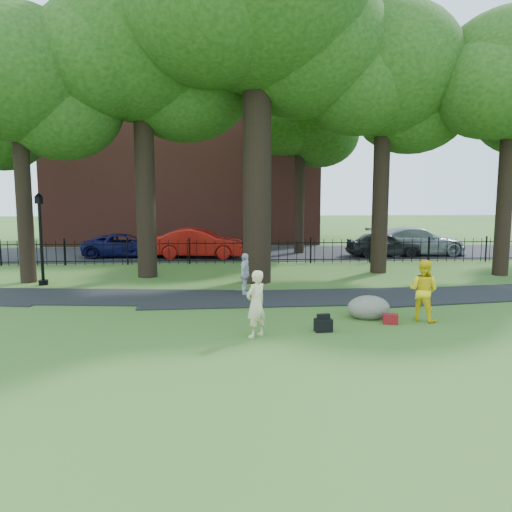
{
  "coord_description": "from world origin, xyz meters",
  "views": [
    {
      "loc": [
        -1.24,
        -12.39,
        3.58
      ],
      "look_at": [
        -0.35,
        2.0,
        1.69
      ],
      "focal_mm": 35.0,
      "sensor_mm": 36.0,
      "label": 1
    }
  ],
  "objects": [
    {
      "name": "red_bag",
      "position": [
        3.21,
        0.52,
        0.14
      ],
      "size": [
        0.44,
        0.34,
        0.27
      ],
      "primitive_type": "cube",
      "rotation": [
        0.0,
        0.0,
        -0.24
      ],
      "color": "maroon",
      "rests_on": "ground"
    },
    {
      "name": "street",
      "position": [
        0.0,
        16.0,
        0.0
      ],
      "size": [
        80.0,
        7.0,
        0.02
      ],
      "primitive_type": "cube",
      "color": "black",
      "rests_on": "ground"
    },
    {
      "name": "pedestrian",
      "position": [
        -0.57,
        4.52,
        0.73
      ],
      "size": [
        0.54,
        0.91,
        1.46
      ],
      "primitive_type": "imported",
      "rotation": [
        0.0,
        0.0,
        1.34
      ],
      "color": "silver",
      "rests_on": "ground"
    },
    {
      "name": "red_sedan",
      "position": [
        -2.63,
        14.29,
        0.79
      ],
      "size": [
        4.94,
        2.13,
        1.58
      ],
      "primitive_type": "imported",
      "rotation": [
        0.0,
        0.0,
        1.47
      ],
      "color": "#9E120C",
      "rests_on": "ground"
    },
    {
      "name": "iron_fence",
      "position": [
        0.0,
        12.0,
        0.6
      ],
      "size": [
        44.0,
        0.04,
        1.2
      ],
      "color": "black",
      "rests_on": "ground"
    },
    {
      "name": "ground",
      "position": [
        0.0,
        0.0,
        0.0
      ],
      "size": [
        120.0,
        120.0,
        0.0
      ],
      "primitive_type": "plane",
      "color": "#345B1F",
      "rests_on": "ground"
    },
    {
      "name": "silver_car",
      "position": [
        9.43,
        14.74,
        0.78
      ],
      "size": [
        5.44,
        2.31,
        1.57
      ],
      "primitive_type": "imported",
      "rotation": [
        0.0,
        0.0,
        1.59
      ],
      "color": "#979AA0",
      "rests_on": "ground"
    },
    {
      "name": "woman",
      "position": [
        -0.5,
        -0.46,
        0.83
      ],
      "size": [
        0.72,
        0.7,
        1.66
      ],
      "primitive_type": "imported",
      "rotation": [
        0.0,
        0.0,
        3.88
      ],
      "color": "beige",
      "rests_on": "ground"
    },
    {
      "name": "boulder",
      "position": [
        2.8,
        1.18,
        0.35
      ],
      "size": [
        1.41,
        1.21,
        0.7
      ],
      "primitive_type": "ellipsoid",
      "rotation": [
        0.0,
        0.0,
        0.3
      ],
      "color": "slate",
      "rests_on": "ground"
    },
    {
      "name": "tree_row",
      "position": [
        0.52,
        8.4,
        8.15
      ],
      "size": [
        26.82,
        7.96,
        12.42
      ],
      "color": "black",
      "rests_on": "ground"
    },
    {
      "name": "navy_van",
      "position": [
        -6.69,
        14.93,
        0.63
      ],
      "size": [
        4.6,
        2.28,
        1.25
      ],
      "primitive_type": "imported",
      "rotation": [
        0.0,
        0.0,
        1.62
      ],
      "color": "#0C0D3F",
      "rests_on": "ground"
    },
    {
      "name": "brick_building",
      "position": [
        -4.0,
        24.0,
        6.0
      ],
      "size": [
        18.0,
        8.0,
        12.0
      ],
      "primitive_type": "cube",
      "color": "brown",
      "rests_on": "ground"
    },
    {
      "name": "man",
      "position": [
        4.21,
        0.82,
        0.85
      ],
      "size": [
        1.05,
        1.04,
        1.71
      ],
      "primitive_type": "imported",
      "rotation": [
        0.0,
        0.0,
        2.4
      ],
      "color": "yellow",
      "rests_on": "ground"
    },
    {
      "name": "lamppost",
      "position": [
        -8.21,
        6.87,
        1.72
      ],
      "size": [
        0.35,
        0.35,
        3.51
      ],
      "rotation": [
        0.0,
        0.0,
        -0.34
      ],
      "color": "black",
      "rests_on": "ground"
    },
    {
      "name": "backpack",
      "position": [
        1.25,
        -0.11,
        0.16
      ],
      "size": [
        0.47,
        0.32,
        0.33
      ],
      "primitive_type": "cube",
      "rotation": [
        0.0,
        0.0,
        0.1
      ],
      "color": "black",
      "rests_on": "ground"
    },
    {
      "name": "footpath",
      "position": [
        1.0,
        3.9,
        0.0
      ],
      "size": [
        36.07,
        3.85,
        0.03
      ],
      "primitive_type": "cube",
      "rotation": [
        0.0,
        0.0,
        0.03
      ],
      "color": "black",
      "rests_on": "ground"
    },
    {
      "name": "big_tree",
      "position": [
        0.13,
        7.09,
        10.14
      ],
      "size": [
        10.08,
        8.61,
        14.37
      ],
      "color": "black",
      "rests_on": "ground"
    },
    {
      "name": "grey_car",
      "position": [
        7.39,
        14.24,
        0.68
      ],
      "size": [
        4.01,
        1.71,
        1.35
      ],
      "primitive_type": "imported",
      "rotation": [
        0.0,
        0.0,
        1.6
      ],
      "color": "black",
      "rests_on": "ground"
    }
  ]
}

